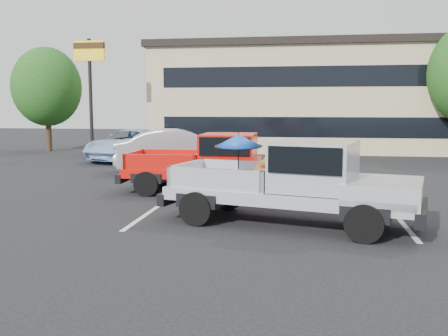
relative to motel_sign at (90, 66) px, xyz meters
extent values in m
plane|color=black|center=(10.00, -14.00, -4.65)|extent=(90.00, 90.00, 0.00)
cube|color=silver|center=(7.00, -12.00, -4.65)|extent=(0.12, 5.00, 0.01)
cube|color=silver|center=(13.00, -12.00, -4.65)|extent=(0.12, 5.00, 0.01)
cube|color=tan|center=(12.00, 7.00, -1.65)|extent=(20.00, 8.00, 6.00)
cube|color=black|center=(12.00, 7.00, 1.45)|extent=(20.40, 8.40, 0.40)
cube|color=black|center=(12.00, 3.02, -3.15)|extent=(18.00, 0.08, 1.10)
cube|color=black|center=(12.00, 3.02, -0.45)|extent=(18.00, 0.08, 1.10)
cylinder|color=black|center=(0.00, 0.00, -1.65)|extent=(0.18, 0.18, 6.00)
cube|color=yellow|center=(0.00, 0.00, 0.75)|extent=(1.60, 0.18, 1.00)
cube|color=#381E0C|center=(0.00, 0.00, 1.00)|extent=(1.60, 0.22, 0.30)
cylinder|color=#332114|center=(-4.00, 3.00, -3.44)|extent=(0.32, 0.32, 2.42)
ellipsoid|color=#1C4E16|center=(-4.00, 3.00, -0.91)|extent=(3.96, 3.96, 4.55)
cylinder|color=#332114|center=(16.00, 10.00, -3.22)|extent=(0.32, 0.32, 2.86)
ellipsoid|color=#1C4E16|center=(16.00, 10.00, -0.23)|extent=(4.68, 4.68, 5.38)
cylinder|color=black|center=(8.45, -13.70, -4.27)|extent=(0.81, 0.46, 0.76)
cylinder|color=black|center=(8.90, -11.91, -4.27)|extent=(0.81, 0.46, 0.76)
cylinder|color=black|center=(11.94, -14.57, -4.27)|extent=(0.81, 0.46, 0.76)
cylinder|color=black|center=(12.39, -12.79, -4.27)|extent=(0.81, 0.46, 0.76)
cube|color=silver|center=(10.47, -13.26, -3.98)|extent=(5.69, 3.17, 0.28)
cube|color=silver|center=(12.41, -13.74, -3.77)|extent=(1.92, 2.23, 0.46)
cube|color=black|center=(13.14, -13.92, -4.15)|extent=(0.67, 1.95, 0.30)
cube|color=black|center=(7.80, -12.59, -4.15)|extent=(0.65, 1.95, 0.28)
cube|color=silver|center=(11.00, -13.39, -3.30)|extent=(2.05, 2.19, 1.05)
cube|color=black|center=(11.00, -13.39, -3.10)|extent=(1.93, 2.25, 0.55)
cube|color=black|center=(9.06, -12.90, -3.92)|extent=(2.68, 2.34, 0.10)
cube|color=silver|center=(9.27, -12.06, -3.62)|extent=(2.26, 0.66, 0.50)
cube|color=silver|center=(8.85, -13.75, -3.62)|extent=(2.26, 0.66, 0.50)
cube|color=silver|center=(8.00, -12.64, -3.62)|extent=(0.54, 1.81, 0.50)
cube|color=silver|center=(10.13, -13.17, -3.62)|extent=(0.54, 1.81, 0.50)
ellipsoid|color=brown|center=(9.64, -13.06, -3.71)|extent=(0.56, 0.50, 0.32)
cylinder|color=brown|center=(9.87, -13.20, -3.75)|extent=(0.07, 0.07, 0.24)
cylinder|color=brown|center=(9.91, -13.05, -3.75)|extent=(0.07, 0.07, 0.24)
ellipsoid|color=brown|center=(9.80, -13.10, -3.52)|extent=(0.36, 0.33, 0.43)
cylinder|color=red|center=(9.82, -13.11, -3.38)|extent=(0.21, 0.21, 0.04)
sphere|color=brown|center=(9.89, -13.13, -3.28)|extent=(0.23, 0.23, 0.23)
cone|color=black|center=(10.01, -13.16, -3.30)|extent=(0.18, 0.14, 0.11)
cone|color=black|center=(9.85, -13.18, -3.16)|extent=(0.08, 0.08, 0.12)
cone|color=black|center=(9.88, -13.06, -3.16)|extent=(0.08, 0.08, 0.12)
cylinder|color=brown|center=(9.47, -13.02, -3.81)|extent=(0.28, 0.05, 0.10)
cylinder|color=black|center=(9.29, -13.04, -3.35)|extent=(0.02, 0.10, 1.05)
cone|color=blue|center=(9.29, -13.04, -2.80)|extent=(1.10, 1.12, 0.36)
cylinder|color=black|center=(9.29, -13.04, -2.64)|extent=(0.02, 0.02, 0.10)
cylinder|color=black|center=(9.29, -13.04, -2.93)|extent=(1.10, 1.10, 0.09)
cylinder|color=black|center=(6.24, -10.39, -4.29)|extent=(0.73, 0.27, 0.73)
cylinder|color=black|center=(6.23, -8.62, -4.29)|extent=(0.73, 0.27, 0.73)
cylinder|color=black|center=(9.70, -10.38, -4.29)|extent=(0.73, 0.27, 0.73)
cylinder|color=black|center=(9.69, -8.61, -4.29)|extent=(0.73, 0.27, 0.73)
cube|color=red|center=(8.01, -9.50, -4.01)|extent=(5.19, 1.87, 0.27)
cube|color=red|center=(9.93, -9.49, -3.81)|extent=(1.45, 1.85, 0.44)
cube|color=black|center=(10.65, -9.49, -4.17)|extent=(0.20, 1.89, 0.29)
cube|color=black|center=(5.37, -9.51, -4.17)|extent=(0.18, 1.89, 0.27)
cube|color=red|center=(8.54, -9.50, -3.35)|extent=(1.60, 1.78, 1.01)
cube|color=black|center=(8.54, -9.50, -3.16)|extent=(1.45, 1.87, 0.53)
cube|color=black|center=(6.62, -9.51, -3.95)|extent=(2.22, 1.78, 0.10)
cube|color=red|center=(6.61, -8.67, -3.66)|extent=(2.21, 0.11, 0.48)
cube|color=red|center=(6.62, -10.34, -3.66)|extent=(2.21, 0.11, 0.48)
cube|color=red|center=(5.56, -9.51, -3.66)|extent=(0.11, 1.77, 0.48)
cube|color=red|center=(7.67, -9.50, -3.66)|extent=(0.11, 1.77, 0.48)
imported|color=#9FA1A6|center=(5.99, -5.12, -3.79)|extent=(5.52, 3.29, 1.72)
imported|color=#98BAE4|center=(2.45, -0.88, -3.90)|extent=(3.93, 5.89, 1.50)
camera|label=1|loc=(10.73, -24.30, -2.03)|focal=40.00mm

